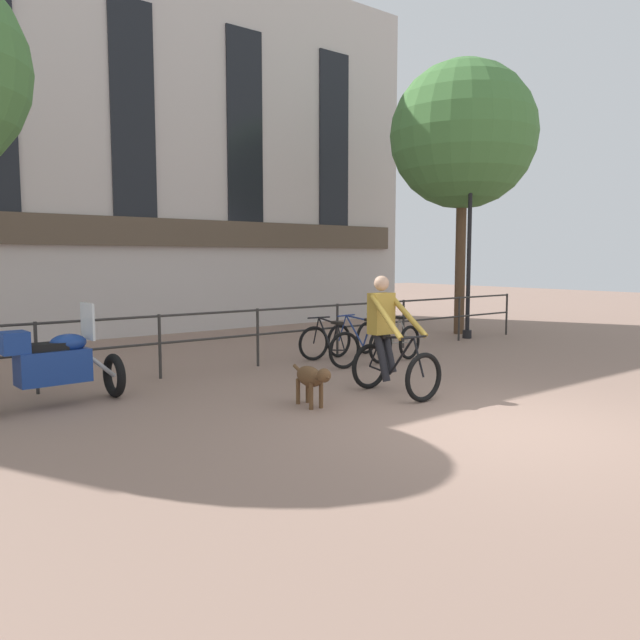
# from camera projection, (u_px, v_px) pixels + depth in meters

# --- Properties ---
(ground_plane) EXTENTS (60.00, 60.00, 0.00)m
(ground_plane) POSITION_uv_depth(u_px,v_px,m) (501.00, 427.00, 7.23)
(ground_plane) COLOR #8E7060
(canal_railing) EXTENTS (15.05, 0.05, 1.05)m
(canal_railing) POSITION_uv_depth(u_px,v_px,m) (258.00, 327.00, 11.22)
(canal_railing) COLOR #2D2B28
(canal_railing) RESTS_ON ground_plane
(building_facade) EXTENTS (18.00, 0.72, 9.76)m
(building_facade) POSITION_uv_depth(u_px,v_px,m) (129.00, 140.00, 15.33)
(building_facade) COLOR beige
(building_facade) RESTS_ON ground_plane
(cyclist_with_bike) EXTENTS (0.71, 1.19, 1.70)m
(cyclist_with_bike) POSITION_uv_depth(u_px,v_px,m) (389.00, 341.00, 8.95)
(cyclist_with_bike) COLOR black
(cyclist_with_bike) RESTS_ON ground_plane
(dog) EXTENTS (0.30, 0.94, 0.56)m
(dog) POSITION_uv_depth(u_px,v_px,m) (312.00, 378.00, 8.16)
(dog) COLOR brown
(dog) RESTS_ON ground_plane
(parked_motorcycle) EXTENTS (1.78, 0.70, 1.35)m
(parked_motorcycle) POSITION_uv_depth(u_px,v_px,m) (52.00, 364.00, 8.17)
(parked_motorcycle) COLOR black
(parked_motorcycle) RESTS_ON ground_plane
(parked_bicycle_near_lamp) EXTENTS (0.78, 1.18, 0.86)m
(parked_bicycle_near_lamp) POSITION_uv_depth(u_px,v_px,m) (329.00, 345.00, 11.43)
(parked_bicycle_near_lamp) COLOR black
(parked_bicycle_near_lamp) RESTS_ON ground_plane
(parked_bicycle_mid_left) EXTENTS (0.79, 1.18, 0.86)m
(parked_bicycle_mid_left) POSITION_uv_depth(u_px,v_px,m) (359.00, 342.00, 11.90)
(parked_bicycle_mid_left) COLOR black
(parked_bicycle_mid_left) RESTS_ON ground_plane
(parked_bicycle_mid_right) EXTENTS (0.82, 1.20, 0.86)m
(parked_bicycle_mid_right) POSITION_uv_depth(u_px,v_px,m) (388.00, 339.00, 12.37)
(parked_bicycle_mid_right) COLOR black
(parked_bicycle_mid_right) RESTS_ON ground_plane
(street_lamp) EXTENTS (0.28, 0.28, 4.03)m
(street_lamp) POSITION_uv_depth(u_px,v_px,m) (469.00, 245.00, 15.00)
(street_lamp) COLOR black
(street_lamp) RESTS_ON ground_plane
(tree_canalside_right) EXTENTS (3.66, 3.66, 6.86)m
(tree_canalside_right) POSITION_uv_depth(u_px,v_px,m) (463.00, 136.00, 15.65)
(tree_canalside_right) COLOR brown
(tree_canalside_right) RESTS_ON ground_plane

